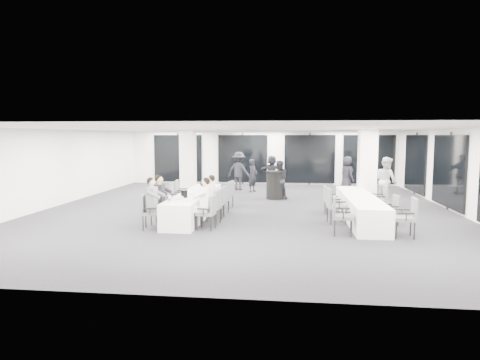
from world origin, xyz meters
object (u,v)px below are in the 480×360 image
Objects in this scene: chair_main_left_far at (181,192)px; standing_guest_b at (279,177)px; banquet_table_main at (195,204)px; chair_main_left_fourth at (175,195)px; chair_main_right_far at (228,193)px; chair_side_right_mid at (392,208)px; standing_guest_d at (368,171)px; chair_side_right_far at (381,198)px; chair_main_left_second at (157,207)px; ice_bucket_near at (184,194)px; ice_bucket_far at (203,184)px; chair_main_right_fourth at (223,197)px; banquet_table_side at (360,208)px; chair_side_right_near at (408,215)px; chair_main_right_second at (214,205)px; cocktail_table at (275,185)px; chair_side_left_far at (329,198)px; chair_main_right_near at (209,210)px; chair_main_right_mid at (219,201)px; standing_guest_c at (239,168)px; chair_main_left_mid at (166,201)px; chair_main_left_near at (148,210)px; standing_guest_f at (272,169)px; standing_guest_a at (253,173)px; chair_side_left_near at (340,213)px; standing_guest_e at (347,172)px; chair_side_left_mid at (334,203)px; standing_guest_h at (386,177)px.

chair_main_left_far is 4.25m from standing_guest_b.
banquet_table_main is 5.19× the size of chair_main_left_fourth.
chair_main_right_far is 5.62m from chair_side_right_mid.
chair_side_right_far is at bearing 78.63° from standing_guest_d.
chair_main_left_second is 0.88m from ice_bucket_near.
chair_main_right_fourth is at bearing -48.94° from ice_bucket_far.
banquet_table_side is 2.31m from chair_side_right_near.
chair_main_right_second is (0.84, -1.14, 0.19)m from banquet_table_main.
chair_side_left_far is (1.88, -3.13, -0.04)m from cocktail_table.
standing_guest_b reaches higher than chair_main_right_near.
chair_main_right_fourth is at bearing 172.61° from banquet_table_side.
chair_main_right_mid is at bearing -73.24° from chair_side_left_far.
chair_main_right_mid is 3.68m from chair_side_left_far.
chair_main_right_second is 7.83m from standing_guest_c.
chair_main_left_mid is 5.31m from chair_side_left_far.
standing_guest_d is at bearing -165.19° from standing_guest_c.
chair_main_left_near is at bearing 4.67° from chair_main_left_mid.
standing_guest_f reaches higher than chair_main_right_fourth.
chair_main_left_mid is 2.05m from ice_bucket_far.
standing_guest_a is 0.96× the size of standing_guest_b.
chair_side_left_near reaches higher than chair_main_right_far.
chair_main_right_mid is 0.54× the size of standing_guest_f.
cocktail_table is 1.16× the size of chair_main_right_far.
chair_main_left_mid is at bearing 74.01° from chair_main_right_second.
standing_guest_e reaches higher than chair_main_right_second.
standing_guest_c reaches higher than chair_main_right_second.
chair_main_right_mid is at bearing 117.47° from standing_guest_e.
chair_side_left_mid is at bearing 78.70° from chair_side_right_mid.
chair_main_right_near is 8.61m from standing_guest_c.
chair_main_left_second is 8.74m from standing_guest_h.
chair_side_right_mid is at bearing -100.96° from chair_main_right_far.
chair_main_left_second is 2.44m from chair_main_right_fourth.
chair_side_right_far is at bearing 129.20° from standing_guest_b.
chair_main_right_far is (1.66, 2.93, 0.06)m from chair_main_left_second.
chair_side_left_near reaches higher than chair_main_right_near.
chair_main_right_fourth is 0.48× the size of standing_guest_h.
chair_side_left_far is 0.95× the size of chair_side_right_far.
chair_main_right_mid is 0.55× the size of standing_guest_b.
chair_side_right_far is (6.82, 2.25, 0.06)m from chair_main_left_second.
chair_side_right_near reaches higher than chair_side_right_far.
chair_main_right_second is at bearing -90.16° from chair_side_left_mid.
chair_main_left_near is 0.93× the size of chair_side_right_near.
chair_main_left_second is 6.84m from chair_side_right_mid.
chair_main_left_far is at bearing 39.92° from chair_main_right_second.
chair_main_left_far is 0.56× the size of standing_guest_b.
standing_guest_a reaches higher than chair_main_left_fourth.
chair_main_right_near is 3.71m from chair_side_left_mid.
chair_side_left_near is 0.56× the size of standing_guest_b.
chair_side_right_far reaches higher than chair_main_right_fourth.
chair_side_left_far is 4.15× the size of ice_bucket_near.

